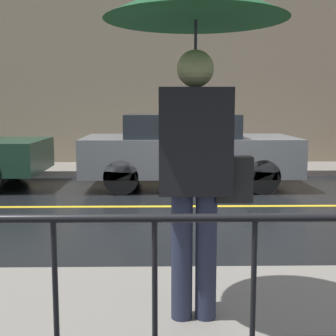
% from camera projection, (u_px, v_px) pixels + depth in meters
% --- Properties ---
extents(ground_plane, '(80.00, 80.00, 0.00)m').
position_uv_depth(ground_plane, '(211.00, 206.00, 7.28)').
color(ground_plane, black).
extents(sidewalk_far, '(28.00, 1.66, 0.13)m').
position_uv_depth(sidewalk_far, '(193.00, 169.00, 11.15)').
color(sidewalk_far, slate).
rests_on(sidewalk_far, ground_plane).
extents(lane_marking, '(25.20, 0.12, 0.01)m').
position_uv_depth(lane_marking, '(211.00, 206.00, 7.28)').
color(lane_marking, gold).
rests_on(lane_marking, ground_plane).
extents(building_storefront, '(28.00, 0.30, 5.11)m').
position_uv_depth(building_storefront, '(191.00, 66.00, 11.80)').
color(building_storefront, gray).
rests_on(building_storefront, ground_plane).
extents(pedestrian, '(1.16, 1.16, 2.23)m').
position_uv_depth(pedestrian, '(196.00, 49.00, 2.95)').
color(pedestrian, '#23283D').
rests_on(pedestrian, sidewalk_near).
extents(car_grey, '(4.02, 1.94, 1.40)m').
position_uv_depth(car_grey, '(187.00, 149.00, 9.04)').
color(car_grey, slate).
rests_on(car_grey, ground_plane).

